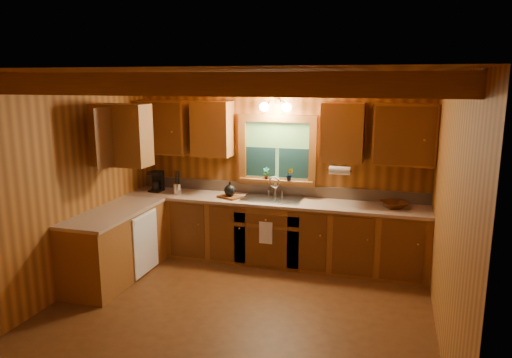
{
  "coord_description": "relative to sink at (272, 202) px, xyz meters",
  "views": [
    {
      "loc": [
        1.56,
        -4.56,
        2.52
      ],
      "look_at": [
        0.0,
        0.8,
        1.35
      ],
      "focal_mm": 33.18,
      "sensor_mm": 36.0,
      "label": 1
    }
  ],
  "objects": [
    {
      "name": "sink",
      "position": [
        0.0,
        0.0,
        0.0
      ],
      "size": [
        0.82,
        0.48,
        0.43
      ],
      "color": "silver",
      "rests_on": "countertop"
    },
    {
      "name": "dishwasher_panel",
      "position": [
        -1.47,
        -0.92,
        -0.43
      ],
      "size": [
        0.02,
        0.6,
        0.8
      ],
      "primitive_type": "cube",
      "color": "white",
      "rests_on": "base_cabinets"
    },
    {
      "name": "room",
      "position": [
        0.0,
        -1.6,
        0.44
      ],
      "size": [
        4.2,
        4.2,
        4.2
      ],
      "color": "#583115",
      "rests_on": "ground"
    },
    {
      "name": "wall_sconce",
      "position": [
        0.0,
        0.14,
        1.31
      ],
      "size": [
        0.45,
        0.21,
        0.17
      ],
      "color": "black",
      "rests_on": "room"
    },
    {
      "name": "paper_towel_roll",
      "position": [
        0.92,
        -0.07,
        0.51
      ],
      "size": [
        0.27,
        0.11,
        0.11
      ],
      "primitive_type": "cylinder",
      "rotation": [
        0.0,
        1.57,
        0.0
      ],
      "color": "white",
      "rests_on": "upper_cabinets"
    },
    {
      "name": "potted_plant_left",
      "position": [
        -0.14,
        0.19,
        0.37
      ],
      "size": [
        0.1,
        0.08,
        0.17
      ],
      "primitive_type": "imported",
      "rotation": [
        0.0,
        0.0,
        0.23
      ],
      "color": "#5D3314",
      "rests_on": "window_sill"
    },
    {
      "name": "coffee_maker",
      "position": [
        -1.77,
        0.02,
        0.19
      ],
      "size": [
        0.17,
        0.22,
        0.3
      ],
      "rotation": [
        0.0,
        0.0,
        -0.06
      ],
      "color": "black",
      "rests_on": "countertop"
    },
    {
      "name": "countertop",
      "position": [
        -0.48,
        -0.31,
        0.02
      ],
      "size": [
        4.2,
        2.24,
        0.04
      ],
      "color": "tan",
      "rests_on": "base_cabinets"
    },
    {
      "name": "window",
      "position": [
        0.0,
        0.26,
        0.67
      ],
      "size": [
        1.12,
        0.08,
        1.0
      ],
      "color": "brown",
      "rests_on": "room"
    },
    {
      "name": "wicker_basket",
      "position": [
        1.63,
        0.02,
        0.09
      ],
      "size": [
        0.44,
        0.44,
        0.08
      ],
      "primitive_type": "imported",
      "rotation": [
        0.0,
        0.0,
        0.39
      ],
      "color": "#48230C",
      "rests_on": "countertop"
    },
    {
      "name": "dish_towel",
      "position": [
        0.0,
        -0.34,
        -0.34
      ],
      "size": [
        0.18,
        0.01,
        0.3
      ],
      "primitive_type": "cube",
      "color": "white",
      "rests_on": "base_cabinets"
    },
    {
      "name": "backsplash",
      "position": [
        0.0,
        0.28,
        0.12
      ],
      "size": [
        4.2,
        0.02,
        0.16
      ],
      "primitive_type": "cube",
      "color": "tan",
      "rests_on": "room"
    },
    {
      "name": "teakettle",
      "position": [
        -0.59,
        -0.08,
        0.15
      ],
      "size": [
        0.16,
        0.16,
        0.2
      ],
      "rotation": [
        0.0,
        0.0,
        -0.19
      ],
      "color": "black",
      "rests_on": "cutting_board"
    },
    {
      "name": "utensil_crock",
      "position": [
        -1.41,
        -0.07,
        0.13
      ],
      "size": [
        0.12,
        0.12,
        0.34
      ],
      "rotation": [
        0.0,
        0.0,
        -0.11
      ],
      "color": "silver",
      "rests_on": "countertop"
    },
    {
      "name": "cutting_board",
      "position": [
        -0.59,
        -0.08,
        0.06
      ],
      "size": [
        0.38,
        0.33,
        0.03
      ],
      "primitive_type": "cube",
      "rotation": [
        0.0,
        0.0,
        -0.43
      ],
      "color": "#5D3314",
      "rests_on": "countertop"
    },
    {
      "name": "ceiling_beams",
      "position": [
        0.0,
        -1.6,
        1.63
      ],
      "size": [
        4.2,
        2.54,
        0.18
      ],
      "color": "brown",
      "rests_on": "room"
    },
    {
      "name": "base_cabinets",
      "position": [
        -0.49,
        -0.32,
        -0.43
      ],
      "size": [
        4.2,
        2.22,
        0.86
      ],
      "color": "brown",
      "rests_on": "ground"
    },
    {
      "name": "upper_cabinets",
      "position": [
        -0.56,
        -0.18,
        0.98
      ],
      "size": [
        4.19,
        1.77,
        0.78
      ],
      "color": "brown",
      "rests_on": "room"
    },
    {
      "name": "potted_plant_right",
      "position": [
        0.2,
        0.18,
        0.37
      ],
      "size": [
        0.11,
        0.09,
        0.18
      ],
      "primitive_type": "imported",
      "rotation": [
        0.0,
        0.0,
        0.14
      ],
      "color": "#5D3314",
      "rests_on": "window_sill"
    },
    {
      "name": "window_sill",
      "position": [
        0.0,
        0.22,
        0.26
      ],
      "size": [
        1.06,
        0.14,
        0.04
      ],
      "primitive_type": "cube",
      "color": "brown",
      "rests_on": "room"
    }
  ]
}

